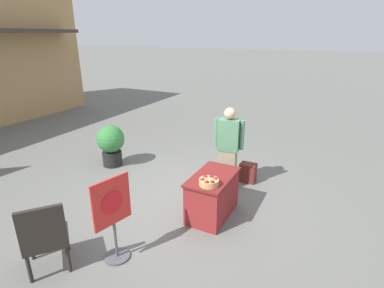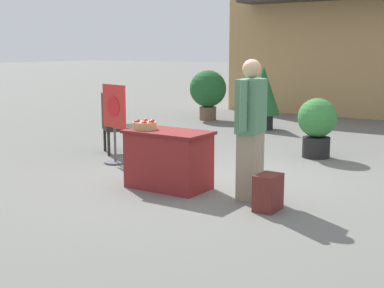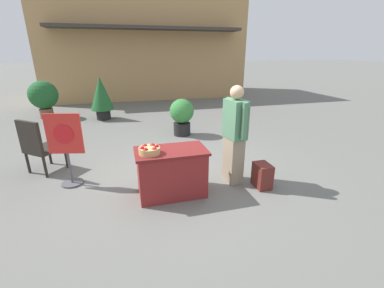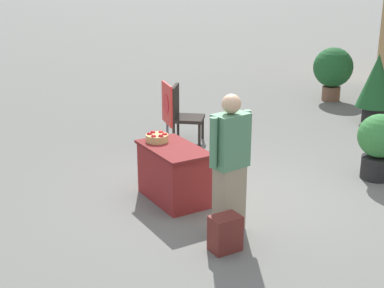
% 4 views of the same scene
% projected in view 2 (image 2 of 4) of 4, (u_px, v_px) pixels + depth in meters
% --- Properties ---
extents(ground_plane, '(120.00, 120.00, 0.00)m').
position_uv_depth(ground_plane, '(219.00, 181.00, 7.45)').
color(ground_plane, slate).
extents(display_table, '(1.11, 0.63, 0.77)m').
position_uv_depth(display_table, '(168.00, 159.00, 7.01)').
color(display_table, maroon).
rests_on(display_table, ground_plane).
extents(apple_basket, '(0.32, 0.32, 0.13)m').
position_uv_depth(apple_basket, '(145.00, 125.00, 7.06)').
color(apple_basket, tan).
rests_on(apple_basket, display_table).
extents(person_visitor, '(0.31, 0.61, 1.70)m').
position_uv_depth(person_visitor, '(251.00, 129.00, 6.43)').
color(person_visitor, gray).
rests_on(person_visitor, ground_plane).
extents(backpack, '(0.24, 0.34, 0.42)m').
position_uv_depth(backpack, '(268.00, 192.00, 6.06)').
color(backpack, maroon).
rests_on(backpack, ground_plane).
extents(poster_board, '(0.58, 0.36, 1.27)m').
position_uv_depth(poster_board, '(114.00, 121.00, 8.49)').
color(poster_board, '#4C4C51').
rests_on(poster_board, ground_plane).
extents(patio_chair, '(0.77, 0.77, 1.05)m').
position_uv_depth(patio_chair, '(113.00, 121.00, 9.36)').
color(patio_chair, '#28231E').
rests_on(patio_chair, ground_plane).
extents(potted_plant_far_right, '(0.66, 0.66, 1.01)m').
position_uv_depth(potted_plant_far_right, '(317.00, 124.00, 8.99)').
color(potted_plant_far_right, black).
rests_on(potted_plant_far_right, ground_plane).
extents(potted_plant_near_left, '(0.95, 0.95, 1.29)m').
position_uv_depth(potted_plant_near_left, '(208.00, 90.00, 13.78)').
color(potted_plant_near_left, brown).
rests_on(potted_plant_near_left, ground_plane).
extents(potted_plant_near_right, '(0.77, 0.77, 1.43)m').
position_uv_depth(potted_plant_near_right, '(263.00, 94.00, 12.14)').
color(potted_plant_near_right, black).
rests_on(potted_plant_near_right, ground_plane).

